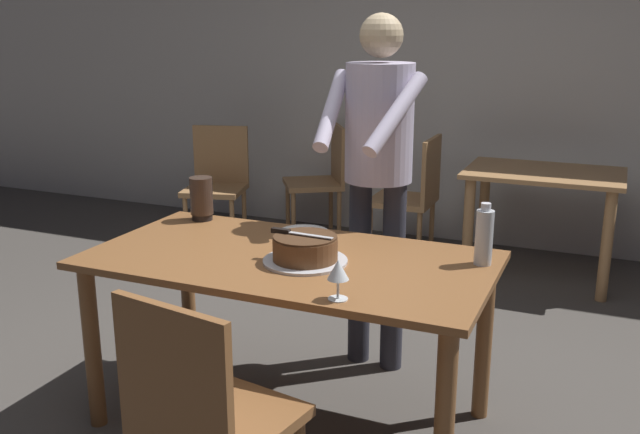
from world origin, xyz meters
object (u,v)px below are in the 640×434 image
(cake_on_platter, at_px, (305,250))
(background_chair_1, at_px, (322,176))
(person_cutting_cake, at_px, (378,155))
(water_bottle, at_px, (484,236))
(cake_knife, at_px, (289,232))
(wine_glass_near, at_px, (338,271))
(chair_near_side, at_px, (205,414))
(background_chair_2, at_px, (217,180))
(main_dining_table, at_px, (289,281))
(plate_stack, at_px, (303,235))
(background_table, at_px, (543,195))
(background_chair_0, at_px, (413,193))
(hurricane_lamp, at_px, (201,198))

(cake_on_platter, xyz_separation_m, background_chair_1, (-1.06, 2.67, -0.31))
(person_cutting_cake, bearing_deg, water_bottle, -36.06)
(cake_knife, distance_m, wine_glass_near, 0.46)
(wine_glass_near, bearing_deg, water_bottle, 55.65)
(chair_near_side, height_order, background_chair_1, same)
(water_bottle, height_order, background_chair_2, water_bottle)
(wine_glass_near, xyz_separation_m, person_cutting_cake, (-0.20, 1.00, 0.22))
(main_dining_table, relative_size, cake_on_platter, 4.85)
(chair_near_side, bearing_deg, cake_knife, 95.41)
(plate_stack, xyz_separation_m, background_chair_1, (-0.93, 2.39, -0.28))
(water_bottle, relative_size, chair_near_side, 0.28)
(cake_on_platter, distance_m, background_table, 2.42)
(plate_stack, relative_size, background_chair_0, 0.24)
(cake_knife, xyz_separation_m, wine_glass_near, (0.34, -0.32, -0.01))
(plate_stack, bearing_deg, background_chair_0, 92.53)
(hurricane_lamp, distance_m, background_table, 2.40)
(person_cutting_cake, bearing_deg, main_dining_table, -103.79)
(cake_on_platter, height_order, cake_knife, cake_knife)
(cake_on_platter, relative_size, background_table, 0.34)
(background_chair_1, relative_size, background_chair_2, 1.00)
(main_dining_table, distance_m, water_bottle, 0.81)
(water_bottle, xyz_separation_m, background_table, (0.02, 2.06, -0.29))
(hurricane_lamp, distance_m, chair_near_side, 1.41)
(water_bottle, height_order, chair_near_side, water_bottle)
(wine_glass_near, bearing_deg, cake_on_platter, 130.32)
(cake_on_platter, relative_size, background_chair_2, 0.38)
(background_chair_0, relative_size, background_chair_1, 1.00)
(wine_glass_near, height_order, background_chair_1, background_chair_1)
(background_table, bearing_deg, cake_knife, -107.89)
(hurricane_lamp, bearing_deg, background_table, 54.16)
(main_dining_table, bearing_deg, cake_knife, -62.39)
(cake_on_platter, relative_size, background_chair_0, 0.38)
(hurricane_lamp, height_order, background_chair_2, hurricane_lamp)
(wine_glass_near, bearing_deg, plate_stack, 124.15)
(background_table, bearing_deg, background_chair_2, -177.35)
(wine_glass_near, distance_m, person_cutting_cake, 1.04)
(plate_stack, height_order, background_table, plate_stack)
(person_cutting_cake, relative_size, background_chair_0, 1.91)
(wine_glass_near, height_order, background_chair_0, background_chair_0)
(chair_near_side, bearing_deg, background_chair_0, 94.13)
(cake_on_platter, bearing_deg, chair_near_side, -89.89)
(cake_knife, xyz_separation_m, chair_near_side, (0.07, -0.77, -0.37))
(cake_knife, bearing_deg, person_cutting_cake, 78.45)
(main_dining_table, height_order, cake_on_platter, cake_on_platter)
(person_cutting_cake, bearing_deg, plate_stack, -115.99)
(hurricane_lamp, height_order, person_cutting_cake, person_cutting_cake)
(background_table, bearing_deg, background_chair_0, 176.19)
(cake_on_platter, height_order, plate_stack, cake_on_platter)
(wine_glass_near, relative_size, background_chair_0, 0.16)
(cake_knife, height_order, background_chair_1, background_chair_1)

